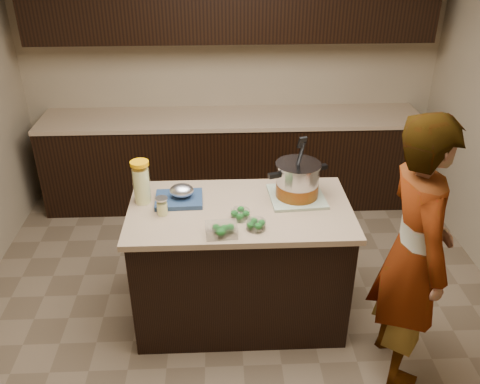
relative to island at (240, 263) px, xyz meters
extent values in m
plane|color=brown|center=(0.00, 0.00, -0.45)|extent=(4.00, 4.00, 0.00)
cube|color=tan|center=(0.00, 2.00, 0.90)|extent=(4.00, 0.04, 2.70)
cube|color=black|center=(0.00, 1.70, -0.02)|extent=(3.60, 0.60, 0.86)
cube|color=tan|center=(0.00, 1.70, 0.43)|extent=(3.60, 0.63, 0.04)
cube|color=black|center=(0.00, 0.00, -0.02)|extent=(1.40, 0.75, 0.86)
cube|color=tan|center=(0.00, 0.00, 0.43)|extent=(1.46, 0.81, 0.04)
cube|color=#5A7C53|center=(0.39, 0.12, 0.46)|extent=(0.38, 0.38, 0.02)
cylinder|color=#B7B7BC|center=(0.39, 0.12, 0.58)|extent=(0.35, 0.35, 0.22)
cylinder|color=brown|center=(0.39, 0.12, 0.51)|extent=(0.36, 0.36, 0.09)
cylinder|color=#B7B7BC|center=(0.39, 0.12, 0.70)|extent=(0.38, 0.38, 0.02)
cube|color=black|center=(0.22, 0.06, 0.65)|extent=(0.08, 0.06, 0.03)
cube|color=black|center=(0.55, 0.17, 0.65)|extent=(0.08, 0.06, 0.03)
cylinder|color=black|center=(0.39, 0.09, 0.76)|extent=(0.06, 0.12, 0.27)
cylinder|color=#ECEB90|center=(-0.64, 0.11, 0.57)|extent=(0.13, 0.13, 0.24)
cylinder|color=white|center=(-0.64, 0.11, 0.58)|extent=(0.15, 0.15, 0.27)
cylinder|color=#FFA805|center=(-0.64, 0.11, 0.73)|extent=(0.15, 0.15, 0.02)
cylinder|color=#ECEB90|center=(-0.50, -0.05, 0.49)|extent=(0.09, 0.09, 0.08)
cylinder|color=white|center=(-0.50, -0.05, 0.50)|extent=(0.10, 0.10, 0.11)
cylinder|color=silver|center=(-0.50, -0.05, 0.57)|extent=(0.10, 0.10, 0.02)
cylinder|color=silver|center=(0.00, -0.13, 0.48)|extent=(0.16, 0.16, 0.06)
cylinder|color=silver|center=(0.09, -0.25, 0.48)|extent=(0.12, 0.12, 0.06)
cube|color=silver|center=(-0.12, -0.31, 0.48)|extent=(0.20, 0.15, 0.07)
cube|color=navy|center=(-0.40, 0.11, 0.46)|extent=(0.32, 0.26, 0.03)
ellipsoid|color=silver|center=(-0.38, 0.11, 0.52)|extent=(0.16, 0.13, 0.09)
imported|color=gray|center=(0.98, -0.51, 0.41)|extent=(0.42, 0.64, 1.73)
camera|label=1|loc=(-0.13, -2.84, 2.14)|focal=38.00mm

